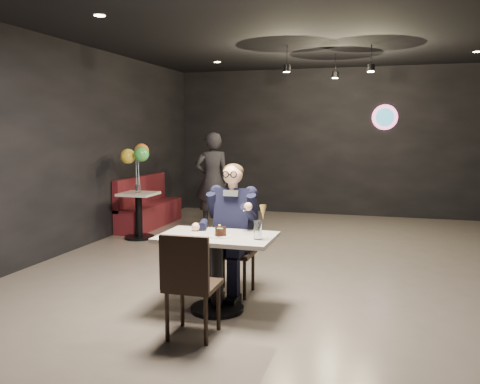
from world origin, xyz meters
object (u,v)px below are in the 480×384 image
(main_table, at_px, (217,273))
(passerby, at_px, (212,180))
(seated_man, at_px, (234,228))
(sundae_glass, at_px, (258,230))
(booth_bench, at_px, (150,201))
(side_table, at_px, (139,218))
(chair_far, at_px, (234,252))
(chair_near, at_px, (193,283))
(balloon_vase, at_px, (138,188))

(main_table, distance_m, passerby, 4.41)
(main_table, distance_m, seated_man, 0.65)
(sundae_glass, bearing_deg, booth_bench, 128.00)
(side_table, bearing_deg, chair_far, -44.36)
(chair_near, relative_size, passerby, 0.54)
(sundae_glass, height_order, booth_bench, sundae_glass)
(main_table, bearing_deg, side_table, 129.37)
(booth_bench, height_order, balloon_vase, booth_bench)
(side_table, xyz_separation_m, passerby, (0.79, 1.34, 0.51))
(seated_man, xyz_separation_m, passerby, (-1.50, 3.57, 0.13))
(passerby, bearing_deg, sundae_glass, 88.30)
(side_table, bearing_deg, seated_man, -44.36)
(sundae_glass, bearing_deg, balloon_vase, 133.54)
(main_table, xyz_separation_m, sundae_glass, (0.42, -0.07, 0.46))
(main_table, bearing_deg, passerby, 109.94)
(chair_near, bearing_deg, main_table, 88.94)
(balloon_vase, bearing_deg, booth_bench, 106.70)
(sundae_glass, bearing_deg, passerby, 114.61)
(chair_far, height_order, passerby, passerby)
(booth_bench, bearing_deg, sundae_glass, -52.00)
(main_table, relative_size, side_table, 1.61)
(booth_bench, bearing_deg, passerby, 17.21)
(passerby, bearing_deg, side_table, 33.12)
(chair_near, bearing_deg, chair_far, 88.94)
(main_table, relative_size, chair_far, 1.20)
(main_table, distance_m, booth_bench, 4.59)
(chair_near, xyz_separation_m, balloon_vase, (-2.29, 3.41, 0.36))
(side_table, relative_size, balloon_vase, 5.02)
(balloon_vase, bearing_deg, seated_man, -44.36)
(passerby, bearing_deg, chair_near, 81.18)
(chair_far, relative_size, chair_near, 1.00)
(chair_near, bearing_deg, booth_bench, 119.32)
(passerby, bearing_deg, seated_man, 86.40)
(booth_bench, distance_m, side_table, 1.05)
(seated_man, height_order, sundae_glass, seated_man)
(seated_man, bearing_deg, chair_far, 0.00)
(seated_man, distance_m, balloon_vase, 3.20)
(sundae_glass, bearing_deg, side_table, 133.54)
(chair_near, relative_size, seated_man, 0.64)
(side_table, distance_m, passerby, 1.64)
(side_table, bearing_deg, sundae_glass, -46.46)
(booth_bench, bearing_deg, main_table, -55.66)
(chair_far, distance_m, booth_bench, 4.14)
(chair_far, height_order, seated_man, seated_man)
(chair_far, bearing_deg, sundae_glass, -55.49)
(main_table, xyz_separation_m, chair_near, (0.00, -0.62, 0.09))
(seated_man, distance_m, booth_bench, 4.15)
(chair_near, xyz_separation_m, passerby, (-1.50, 4.75, 0.39))
(chair_far, xyz_separation_m, balloon_vase, (-2.29, 2.24, 0.36))
(booth_bench, bearing_deg, chair_near, -59.61)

